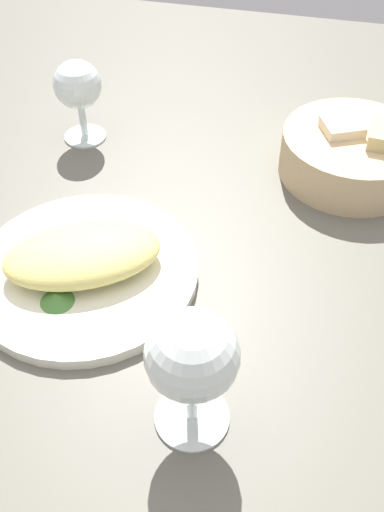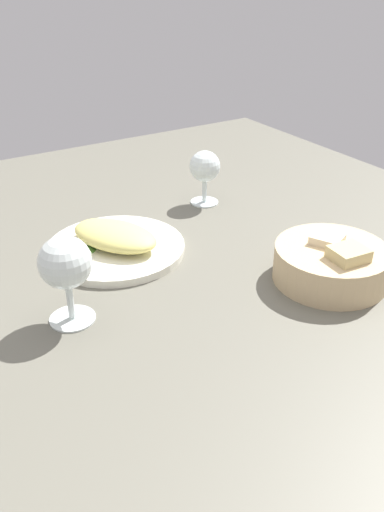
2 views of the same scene
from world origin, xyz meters
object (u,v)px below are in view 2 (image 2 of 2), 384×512
at_px(plate, 116,248).
at_px(bread_basket, 331,263).
at_px(wine_glass_near, 66,266).
at_px(wine_glass_far, 205,169).

height_order(plate, bread_basket, bread_basket).
relative_size(wine_glass_near, wine_glass_far, 1.17).
relative_size(plate, wine_glass_near, 1.84).
height_order(bread_basket, wine_glass_far, wine_glass_far).
bearing_deg(plate, wine_glass_near, -42.42).
xyz_separation_m(plate, bread_basket, (0.27, 0.26, 0.02)).
distance_m(plate, bread_basket, 0.38).
distance_m(plate, wine_glass_near, 0.23).
height_order(wine_glass_near, wine_glass_far, wine_glass_near).
height_order(plate, wine_glass_far, wine_glass_far).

